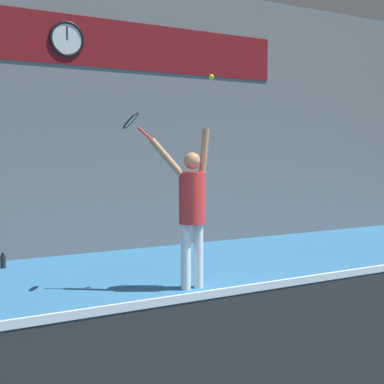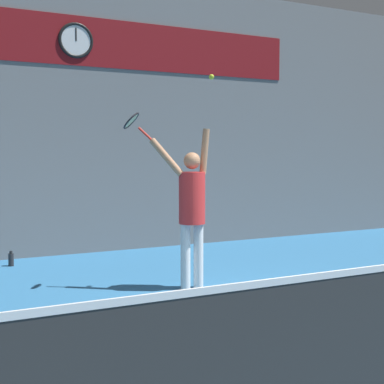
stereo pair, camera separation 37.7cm
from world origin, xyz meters
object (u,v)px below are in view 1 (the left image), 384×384
tennis_player (192,205)px  water_bottle (3,261)px  tennis_ball (211,77)px  scoreboard_clock (67,39)px  tennis_racket (132,122)px

tennis_player → water_bottle: bearing=127.7°
tennis_ball → water_bottle: tennis_ball is taller
tennis_ball → water_bottle: 4.37m
scoreboard_clock → tennis_player: bearing=-76.7°
tennis_racket → tennis_ball: tennis_ball is taller
scoreboard_clock → tennis_racket: (0.06, -2.71, -1.56)m
scoreboard_clock → tennis_racket: bearing=-88.8°
tennis_ball → water_bottle: (-2.22, 2.63, -2.69)m
scoreboard_clock → tennis_ball: 3.46m
tennis_player → tennis_ball: 1.70m
scoreboard_clock → water_bottle: 3.90m
scoreboard_clock → tennis_racket: scoreboard_clock is taller
scoreboard_clock → water_bottle: (-1.24, -0.54, -3.66)m
tennis_player → water_bottle: size_ratio=8.77×
scoreboard_clock → water_bottle: size_ratio=2.55×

